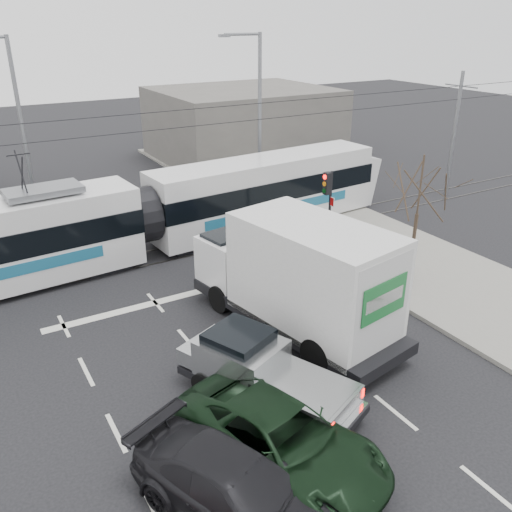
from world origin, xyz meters
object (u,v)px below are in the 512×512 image
bare_tree (420,191)px  street_lamp_far (18,126)px  box_truck (298,278)px  navy_pickup (278,268)px  traffic_signal (328,195)px  tram (142,216)px  silver_pickup (259,370)px  green_car (280,438)px  dark_car (237,491)px  street_lamp_near (257,112)px

bare_tree → street_lamp_far: 17.97m
box_truck → navy_pickup: bearing=60.0°
bare_tree → traffic_signal: 4.28m
tram → silver_pickup: 11.06m
silver_pickup → traffic_signal: bearing=19.9°
traffic_signal → tram: 8.06m
green_car → dark_car: green_car is taller
street_lamp_near → tram: street_lamp_near is taller
street_lamp_near → green_car: (-9.24, -16.94, -4.36)m
box_truck → dark_car: box_truck is taller
street_lamp_near → green_car: size_ratio=1.66×
traffic_signal → box_truck: (-4.71, -4.67, -0.79)m
bare_tree → silver_pickup: 9.72m
bare_tree → green_car: 11.38m
bare_tree → street_lamp_near: (-0.29, 11.50, 1.32)m
silver_pickup → navy_pickup: navy_pickup is taller
silver_pickup → green_car: bearing=-131.6°
bare_tree → box_truck: bearing=-173.4°
bare_tree → silver_pickup: bearing=-160.4°
tram → box_truck: 8.86m
silver_pickup → navy_pickup: bearing=29.7°
tram → green_car: (-1.40, -13.33, -1.06)m
green_car → traffic_signal: bearing=32.7°
navy_pickup → traffic_signal: bearing=20.7°
traffic_signal → navy_pickup: 4.61m
silver_pickup → navy_pickup: 6.40m
dark_car → navy_pickup: bearing=29.7°
traffic_signal → navy_pickup: traffic_signal is taller
street_lamp_near → green_car: 19.78m
green_car → dark_car: size_ratio=1.07×
bare_tree → navy_pickup: 5.96m
navy_pickup → dark_car: bearing=-134.5°
bare_tree → street_lamp_near: size_ratio=0.56×
street_lamp_far → street_lamp_near: bearing=-9.9°
bare_tree → dark_car: 13.14m
street_lamp_near → silver_pickup: size_ratio=1.65×
box_truck → tram: bearing=94.7°
green_car → silver_pickup: bearing=56.0°
traffic_signal → dark_car: size_ratio=0.71×
tram → dark_car: (-3.00, -14.17, -1.08)m
silver_pickup → tram: bearing=63.6°
bare_tree → dark_car: (-11.13, -6.28, -3.06)m
traffic_signal → street_lamp_far: bearing=138.3°
box_truck → green_car: size_ratio=1.52×
navy_pickup → dark_car: (-6.24, -8.26, -0.28)m
tram → traffic_signal: bearing=-33.6°
bare_tree → tram: bare_tree is taller
street_lamp_far → green_car: size_ratio=1.66×
street_lamp_far → box_truck: bearing=-67.2°
bare_tree → street_lamp_far: (-11.79, 13.50, 1.32)m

